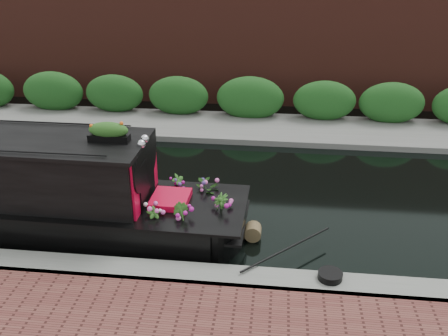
# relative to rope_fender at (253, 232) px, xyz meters

# --- Properties ---
(ground) EXTENTS (80.00, 80.00, 0.00)m
(ground) POSITION_rel_rope_fender_xyz_m (-2.65, 1.76, -0.16)
(ground) COLOR black
(ground) RESTS_ON ground
(near_bank_coping) EXTENTS (40.00, 0.60, 0.50)m
(near_bank_coping) POSITION_rel_rope_fender_xyz_m (-2.65, -1.54, -0.16)
(near_bank_coping) COLOR slate
(near_bank_coping) RESTS_ON ground
(far_bank_path) EXTENTS (40.00, 2.40, 0.34)m
(far_bank_path) POSITION_rel_rope_fender_xyz_m (-2.65, 5.96, -0.16)
(far_bank_path) COLOR slate
(far_bank_path) RESTS_ON ground
(far_hedge) EXTENTS (40.00, 1.10, 2.80)m
(far_hedge) POSITION_rel_rope_fender_xyz_m (-2.65, 6.86, -0.16)
(far_hedge) COLOR #1D4F1B
(far_hedge) RESTS_ON ground
(far_brick_wall) EXTENTS (40.00, 1.00, 8.00)m
(far_brick_wall) POSITION_rel_rope_fender_xyz_m (-2.65, 8.96, -0.16)
(far_brick_wall) COLOR #51241B
(far_brick_wall) RESTS_ON ground
(rope_fender) EXTENTS (0.33, 0.31, 0.33)m
(rope_fender) POSITION_rel_rope_fender_xyz_m (0.00, 0.00, 0.00)
(rope_fender) COLOR brown
(rope_fender) RESTS_ON ground
(coiled_mooring_rope) EXTENTS (0.42, 0.42, 0.12)m
(coiled_mooring_rope) POSITION_rel_rope_fender_xyz_m (1.38, -1.44, 0.15)
(coiled_mooring_rope) COLOR black
(coiled_mooring_rope) RESTS_ON near_bank_coping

